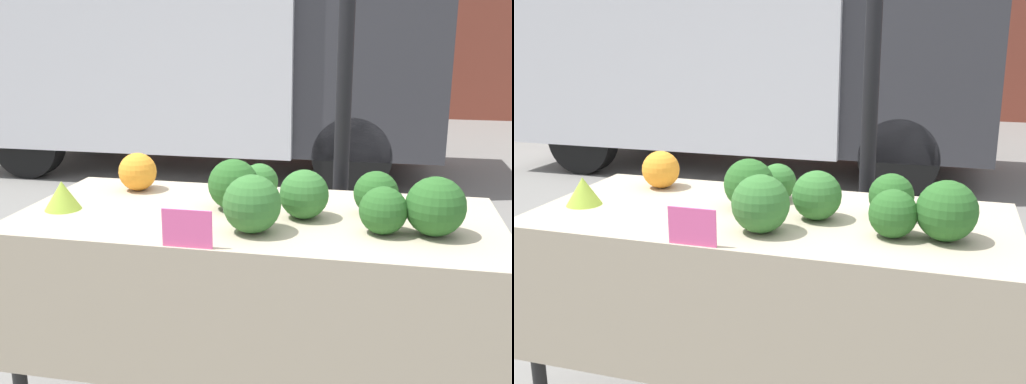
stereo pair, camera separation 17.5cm
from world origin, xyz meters
TOP-DOWN VIEW (x-y plane):
  - tent_pole at (0.25, 0.66)m, footprint 0.07×0.07m
  - parked_truck at (-1.67, 4.32)m, footprint 4.95×1.96m
  - market_table at (0.00, -0.06)m, footprint 1.69×0.78m
  - orange_cauliflower at (-0.54, 0.22)m, footprint 0.15×0.15m
  - romanesco_head at (-0.70, -0.09)m, footprint 0.13×0.13m
  - broccoli_head_0 at (0.44, -0.13)m, footprint 0.15×0.15m
  - broccoli_head_1 at (-0.09, 0.04)m, footprint 0.18×0.18m
  - broccoli_head_2 at (0.03, -0.20)m, footprint 0.19×0.19m
  - broccoli_head_3 at (0.41, 0.08)m, footprint 0.16×0.16m
  - broccoli_head_4 at (0.17, -0.01)m, footprint 0.17×0.17m
  - broccoli_head_5 at (0.60, -0.11)m, footprint 0.19×0.19m
  - broccoli_head_6 at (-0.02, 0.18)m, footprint 0.14×0.14m
  - price_sign at (-0.13, -0.38)m, footprint 0.16×0.01m

SIDE VIEW (x-z plane):
  - market_table at x=0.00m, z-range 0.31..1.16m
  - romanesco_head at x=-0.70m, z-range 0.85..0.96m
  - price_sign at x=-0.13m, z-range 0.85..0.97m
  - broccoli_head_6 at x=-0.02m, z-range 0.85..1.00m
  - orange_cauliflower at x=-0.54m, z-range 0.85..1.01m
  - broccoli_head_0 at x=0.44m, z-range 0.85..1.01m
  - broccoli_head_3 at x=0.41m, z-range 0.85..1.01m
  - broccoli_head_4 at x=0.17m, z-range 0.85..1.03m
  - broccoli_head_1 at x=-0.09m, z-range 0.85..1.04m
  - broccoli_head_2 at x=0.03m, z-range 0.85..1.04m
  - broccoli_head_5 at x=0.60m, z-range 0.85..1.04m
  - tent_pole at x=0.25m, z-range 0.00..2.35m
  - parked_truck at x=-1.67m, z-range 0.08..2.48m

